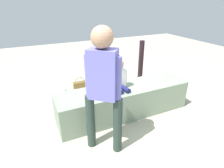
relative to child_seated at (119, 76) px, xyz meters
name	(u,v)px	position (x,y,z in m)	size (l,w,h in m)	color
ground_plane	(124,113)	(0.10, -0.01, -0.70)	(12.00, 12.00, 0.00)	#A3A188
concrete_ledge	(124,101)	(0.10, -0.01, -0.46)	(2.20, 0.56, 0.49)	gray
child_seated	(119,76)	(0.00, 0.00, 0.00)	(0.28, 0.32, 0.48)	#181B4F
adult_standing	(103,82)	(-0.51, -0.60, 0.24)	(0.38, 0.35, 1.56)	#25352F
cake_plate	(104,91)	(-0.27, -0.02, -0.19)	(0.22, 0.22, 0.07)	#E0594C
gift_bag	(98,96)	(-0.15, 0.54, -0.57)	(0.19, 0.12, 0.29)	gold
railing_post	(140,68)	(1.05, 0.97, -0.35)	(0.36, 0.36, 0.97)	black
water_bottle_near_gift	(142,90)	(0.79, 0.46, -0.62)	(0.06, 0.06, 0.18)	silver
water_bottle_far_side	(66,95)	(-0.68, 0.87, -0.60)	(0.06, 0.06, 0.22)	silver
cake_box_white	(79,98)	(-0.47, 0.72, -0.63)	(0.29, 0.33, 0.14)	white
handbag_black_leather	(121,86)	(0.45, 0.74, -0.58)	(0.31, 0.11, 0.35)	black
handbag_brown_canvas	(80,86)	(-0.31, 1.17, -0.60)	(0.28, 0.11, 0.30)	brown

